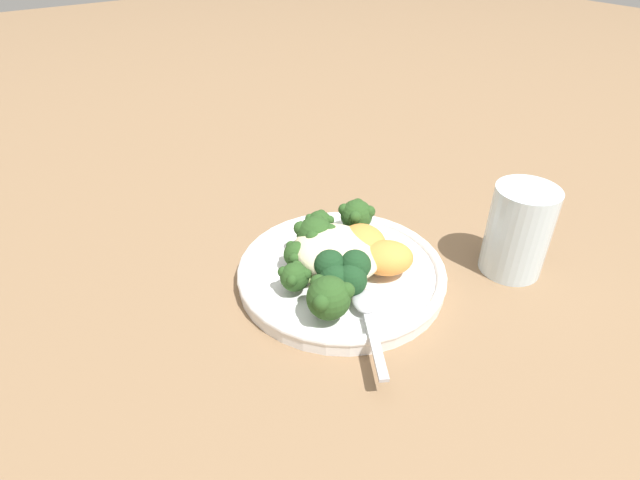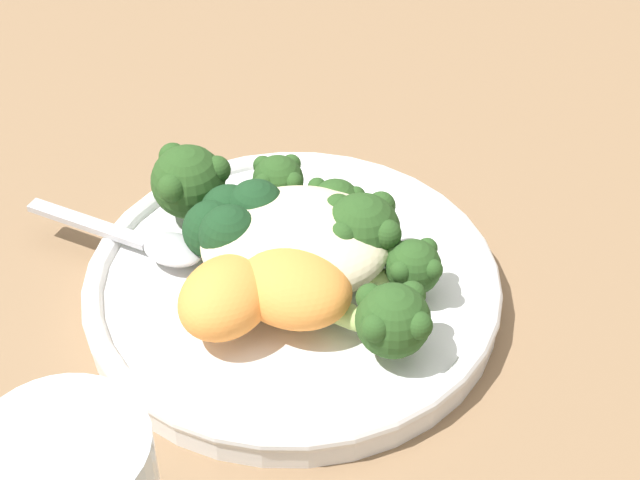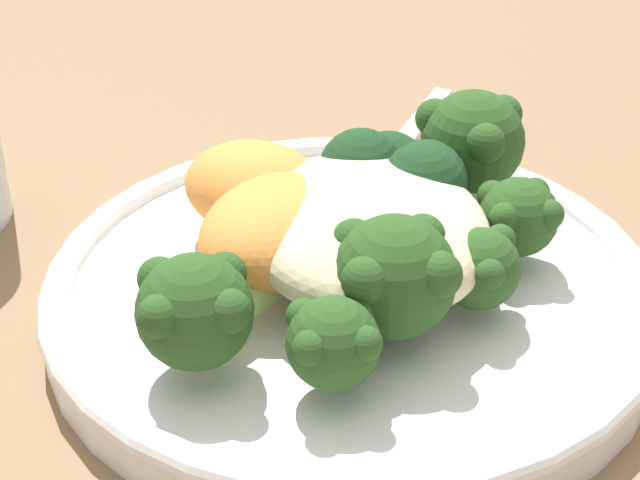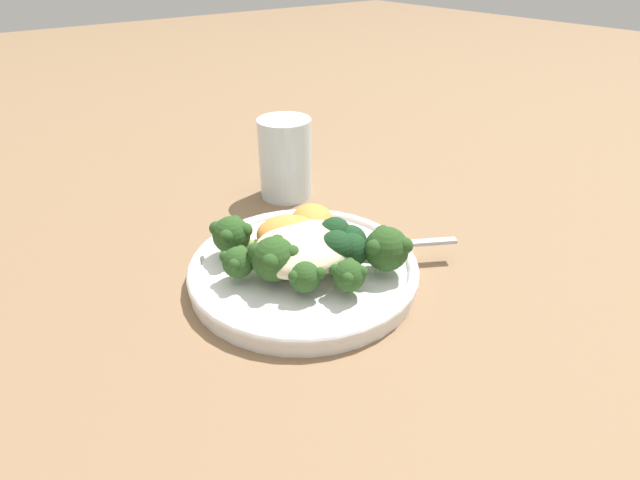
# 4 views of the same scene
# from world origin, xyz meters

# --- Properties ---
(ground_plane) EXTENTS (4.00, 4.00, 0.00)m
(ground_plane) POSITION_xyz_m (0.00, 0.00, 0.00)
(ground_plane) COLOR #846647
(plate) EXTENTS (0.24, 0.24, 0.02)m
(plate) POSITION_xyz_m (0.02, 0.01, 0.01)
(plate) COLOR white
(plate) RESTS_ON ground_plane
(quinoa_mound) EXTENTS (0.11, 0.09, 0.04)m
(quinoa_mound) POSITION_xyz_m (0.02, 0.01, 0.04)
(quinoa_mound) COLOR beige
(quinoa_mound) RESTS_ON plate
(broccoli_stalk_0) EXTENTS (0.10, 0.09, 0.04)m
(broccoli_stalk_0) POSITION_xyz_m (-0.02, 0.07, 0.04)
(broccoli_stalk_0) COLOR #9EBC66
(broccoli_stalk_0) RESTS_ON plate
(broccoli_stalk_1) EXTENTS (0.11, 0.03, 0.03)m
(broccoli_stalk_1) POSITION_xyz_m (-0.03, 0.03, 0.04)
(broccoli_stalk_1) COLOR #9EBC66
(broccoli_stalk_1) RESTS_ON plate
(broccoli_stalk_2) EXTENTS (0.10, 0.05, 0.04)m
(broccoli_stalk_2) POSITION_xyz_m (-0.01, 0.01, 0.04)
(broccoli_stalk_2) COLOR #9EBC66
(broccoli_stalk_2) RESTS_ON plate
(broccoli_stalk_3) EXTENTS (0.08, 0.09, 0.03)m
(broccoli_stalk_3) POSITION_xyz_m (0.00, -0.01, 0.03)
(broccoli_stalk_3) COLOR #9EBC66
(broccoli_stalk_3) RESTS_ON plate
(broccoli_stalk_4) EXTENTS (0.04, 0.11, 0.03)m
(broccoli_stalk_4) POSITION_xyz_m (0.02, -0.04, 0.04)
(broccoli_stalk_4) COLOR #9EBC66
(broccoli_stalk_4) RESTS_ON plate
(broccoli_stalk_5) EXTENTS (0.08, 0.11, 0.04)m
(broccoli_stalk_5) POSITION_xyz_m (0.07, -0.04, 0.04)
(broccoli_stalk_5) COLOR #9EBC66
(broccoli_stalk_5) RESTS_ON plate
(sweet_potato_chunk_0) EXTENTS (0.09, 0.09, 0.04)m
(sweet_potato_chunk_0) POSITION_xyz_m (0.02, 0.04, 0.04)
(sweet_potato_chunk_0) COLOR orange
(sweet_potato_chunk_0) RESTS_ON plate
(sweet_potato_chunk_1) EXTENTS (0.07, 0.07, 0.03)m
(sweet_potato_chunk_1) POSITION_xyz_m (0.05, 0.05, 0.04)
(sweet_potato_chunk_1) COLOR orange
(sweet_potato_chunk_1) RESTS_ON plate
(kale_tuft) EXTENTS (0.06, 0.06, 0.04)m
(kale_tuft) POSITION_xyz_m (0.05, -0.01, 0.04)
(kale_tuft) COLOR #193D1E
(kale_tuft) RESTS_ON plate
(spoon) EXTENTS (0.11, 0.07, 0.01)m
(spoon) POSITION_xyz_m (0.10, -0.01, 0.03)
(spoon) COLOR #B7B7BC
(spoon) RESTS_ON plate
(water_glass) EXTENTS (0.07, 0.07, 0.11)m
(water_glass) POSITION_xyz_m (0.12, 0.19, 0.05)
(water_glass) COLOR silver
(water_glass) RESTS_ON ground_plane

